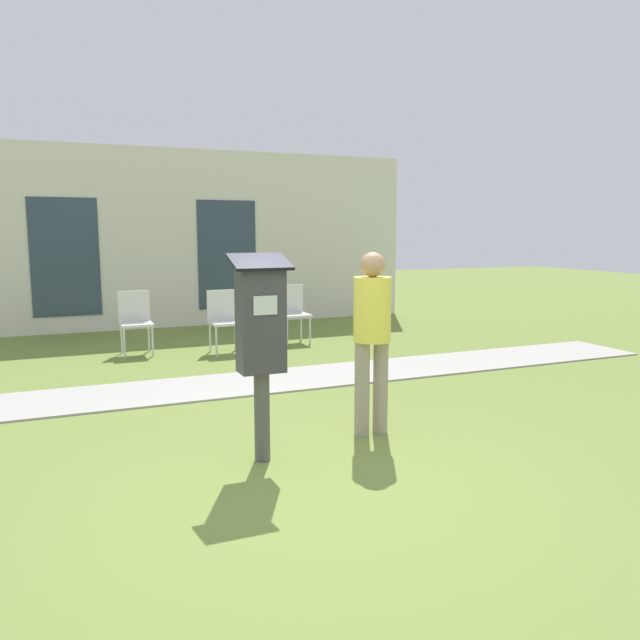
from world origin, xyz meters
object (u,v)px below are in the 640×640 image
at_px(person_standing, 372,329).
at_px(outdoor_chair_left, 135,317).
at_px(outdoor_chair_right, 292,309).
at_px(outdoor_chair_middle, 224,316).
at_px(parking_meter, 261,330).

distance_m(person_standing, outdoor_chair_left, 4.72).
bearing_deg(outdoor_chair_left, outdoor_chair_right, 15.43).
bearing_deg(person_standing, outdoor_chair_right, 78.97).
relative_size(outdoor_chair_middle, outdoor_chair_right, 1.00).
bearing_deg(parking_meter, outdoor_chair_right, 66.94).
relative_size(person_standing, outdoor_chair_middle, 1.76).
distance_m(outdoor_chair_middle, outdoor_chair_right, 1.26).
xyz_separation_m(parking_meter, person_standing, (1.07, 0.24, -0.09)).
bearing_deg(outdoor_chair_middle, parking_meter, -117.96).
bearing_deg(outdoor_chair_right, outdoor_chair_left, 166.18).
height_order(outdoor_chair_left, outdoor_chair_right, same).
relative_size(person_standing, outdoor_chair_left, 1.76).
distance_m(parking_meter, outdoor_chair_middle, 4.44).
distance_m(parking_meter, person_standing, 1.10).
relative_size(parking_meter, outdoor_chair_left, 1.77).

